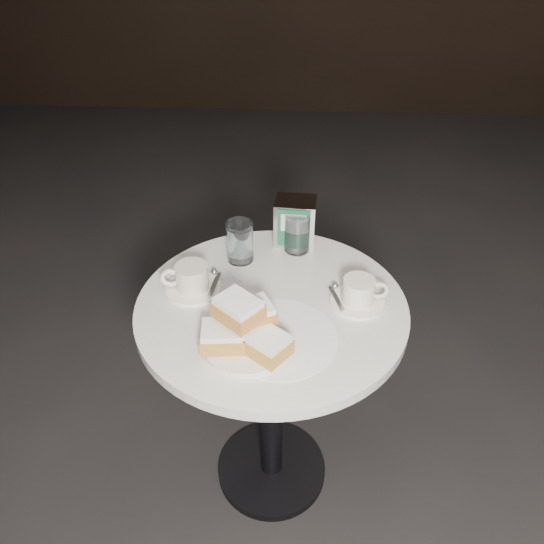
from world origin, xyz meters
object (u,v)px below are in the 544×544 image
Objects in this scene: water_glass_left at (240,242)px; napkin_dispenser at (295,221)px; cafe_table at (272,357)px; coffee_cup_right at (359,293)px; coffee_cup_left at (192,280)px; water_glass_right at (297,232)px; beignet_plate at (245,331)px.

water_glass_left is 0.19m from napkin_dispenser.
cafe_table is 0.32m from coffee_cup_right.
water_glass_left is (-0.10, 0.19, 0.26)m from cafe_table.
coffee_cup_left is 0.37m from napkin_dispenser.
coffee_cup_left is at bearing 168.75° from cafe_table.
coffee_cup_left is 1.42× the size of water_glass_right.
water_glass_right reaches higher than cafe_table.
cafe_table is 0.30m from beignet_plate.
coffee_cup_left is 0.34m from water_glass_right.
coffee_cup_right is (0.22, 0.02, 0.23)m from cafe_table.
coffee_cup_right is (0.43, -0.03, -0.00)m from coffee_cup_left.
water_glass_left is 1.01× the size of water_glass_right.
napkin_dispenser reaches higher than water_glass_right.
napkin_dispenser is at bearing 80.31° from cafe_table.
water_glass_right is at bearing 122.11° from coffee_cup_right.
beignet_plate is (-0.05, -0.16, 0.25)m from cafe_table.
water_glass_left reaches higher than coffee_cup_right.
napkin_dispenser reaches higher than coffee_cup_left.
cafe_table is 4.90× the size of coffee_cup_right.
coffee_cup_left reaches higher than cafe_table.
coffee_cup_right is at bearing -28.45° from water_glass_left.
water_glass_right reaches higher than coffee_cup_right.
napkin_dispenser is (0.05, 0.30, 0.27)m from cafe_table.
napkin_dispenser reaches higher than coffee_cup_right.
water_glass_left is 0.17m from water_glass_right.
beignet_plate reaches higher than water_glass_left.
napkin_dispenser is at bearing 34.89° from coffee_cup_left.
napkin_dispenser is at bearing 99.82° from water_glass_right.
coffee_cup_right is 1.11× the size of napkin_dispenser.
water_glass_right is 0.87× the size of napkin_dispenser.
water_glass_left is 0.88× the size of napkin_dispenser.
cafe_table is 5.43× the size of napkin_dispenser.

